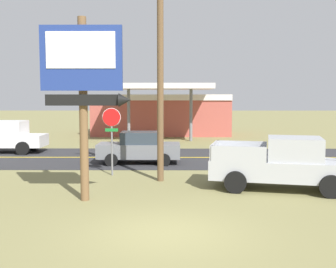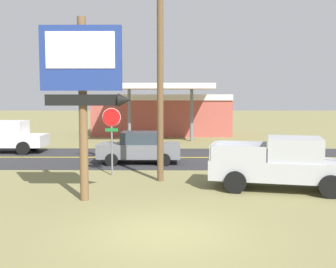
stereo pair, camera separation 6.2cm
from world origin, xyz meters
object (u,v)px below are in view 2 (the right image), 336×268
at_px(gas_station, 162,113).
at_px(pickup_silver_parked_on_lawn, 283,164).
at_px(utility_pole, 160,61).
at_px(pickup_white_on_road, 4,137).
at_px(car_grey_near_lane, 140,147).
at_px(stop_sign, 112,129).
at_px(motel_sign, 84,78).

distance_m(gas_station, pickup_silver_parked_on_lawn, 23.04).
distance_m(utility_pole, pickup_white_on_road, 13.54).
height_order(utility_pole, car_grey_near_lane, utility_pole).
bearing_deg(pickup_silver_parked_on_lawn, stop_sign, 157.95).
xyz_separation_m(stop_sign, gas_station, (1.72, 19.73, -0.08)).
bearing_deg(motel_sign, pickup_silver_parked_on_lawn, 14.39).
height_order(gas_station, pickup_white_on_road, gas_station).
xyz_separation_m(pickup_silver_parked_on_lawn, pickup_white_on_road, (-14.44, 9.99, 0.00)).
relative_size(stop_sign, pickup_white_on_road, 0.57).
xyz_separation_m(motel_sign, gas_station, (1.94, 24.25, -2.10)).
distance_m(pickup_white_on_road, car_grey_near_lane, 9.55).
height_order(motel_sign, pickup_silver_parked_on_lawn, motel_sign).
distance_m(stop_sign, utility_pole, 3.75).
distance_m(motel_sign, pickup_white_on_road, 14.28).
relative_size(stop_sign, utility_pole, 0.32).
height_order(stop_sign, utility_pole, utility_pole).
bearing_deg(motel_sign, utility_pole, 54.70).
relative_size(motel_sign, pickup_silver_parked_on_lawn, 1.09).
relative_size(motel_sign, gas_station, 0.50).
bearing_deg(stop_sign, pickup_silver_parked_on_lawn, -22.05).
bearing_deg(pickup_white_on_road, motel_sign, -57.58).
relative_size(motel_sign, utility_pole, 0.66).
relative_size(stop_sign, car_grey_near_lane, 0.70).
height_order(stop_sign, car_grey_near_lane, stop_sign).
distance_m(gas_station, car_grey_near_lane, 16.53).
bearing_deg(car_grey_near_lane, pickup_white_on_road, 155.23).
bearing_deg(utility_pole, pickup_silver_parked_on_lawn, -18.78).
bearing_deg(car_grey_near_lane, gas_station, 87.41).
xyz_separation_m(utility_pole, car_grey_near_lane, (-1.18, 4.42, -4.04)).
distance_m(motel_sign, stop_sign, 4.95).
relative_size(stop_sign, pickup_silver_parked_on_lawn, 0.54).
height_order(utility_pole, pickup_silver_parked_on_lawn, utility_pole).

